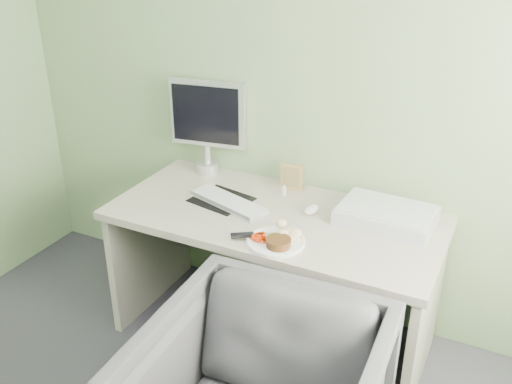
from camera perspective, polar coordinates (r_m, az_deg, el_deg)
The scene contains 14 objects.
wall_back at distance 2.85m, azimuth 5.30°, elevation 12.11°, with size 3.50×3.50×0.00m, color gray.
desk at distance 2.84m, azimuth 1.85°, elevation -5.48°, with size 1.60×0.75×0.73m.
plate at distance 2.51m, azimuth 1.99°, elevation -4.99°, with size 0.26×0.26×0.01m, color white.
steak at distance 2.46m, azimuth 2.27°, elevation -5.07°, with size 0.11×0.11×0.03m, color black.
potato_pile at distance 2.52m, azimuth 3.29°, elevation -3.86°, with size 0.12×0.08×0.06m, color tan.
carrot_heap at distance 2.50m, azimuth 0.42°, elevation -4.41°, with size 0.06×0.05×0.04m, color red.
steak_knife at distance 2.52m, azimuth -0.42°, elevation -4.30°, with size 0.24×0.16×0.02m.
mousepad at distance 2.89m, azimuth -3.47°, elevation -0.76°, with size 0.27×0.24×0.00m, color black.
keyboard at distance 2.84m, azimuth -2.80°, elevation -0.93°, with size 0.42×0.13×0.02m, color white.
computer_mouse at distance 2.76m, azimuth 5.56°, elevation -1.78°, with size 0.05×0.10×0.03m, color white.
photo_frame at distance 2.96m, azimuth 3.57°, elevation 1.50°, with size 0.12×0.01×0.15m, color #9E7B49.
eyedrop_bottle at distance 2.92m, azimuth 2.83°, elevation 0.20°, with size 0.02×0.02×0.06m.
scanner at distance 2.73m, azimuth 12.90°, elevation -2.32°, with size 0.44×0.29×0.07m, color #B5B7BC.
monitor at distance 3.13m, azimuth -4.86°, elevation 7.03°, with size 0.43×0.14×0.51m.
Camera 1 is at (0.99, -0.59, 2.02)m, focal length 40.00 mm.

